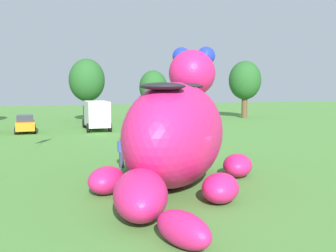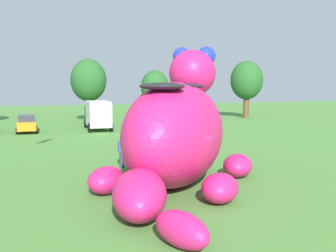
% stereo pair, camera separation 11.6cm
% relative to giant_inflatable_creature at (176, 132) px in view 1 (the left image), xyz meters
% --- Properties ---
extents(ground_plane, '(160.00, 160.00, 0.00)m').
position_rel_giant_inflatable_creature_xyz_m(ground_plane, '(-0.57, -1.55, -2.40)').
color(ground_plane, '#4C8438').
extents(giant_inflatable_creature, '(9.01, 12.53, 6.58)m').
position_rel_giant_inflatable_creature_xyz_m(giant_inflatable_creature, '(0.00, 0.00, 0.00)').
color(giant_inflatable_creature, '#E01E6B').
rests_on(giant_inflatable_creature, ground).
extents(car_orange, '(1.94, 4.10, 1.72)m').
position_rel_giant_inflatable_creature_xyz_m(car_orange, '(-6.51, 23.68, -1.54)').
color(car_orange, orange).
rests_on(car_orange, ground).
extents(box_truck, '(2.56, 6.48, 2.95)m').
position_rel_giant_inflatable_creature_xyz_m(box_truck, '(0.36, 23.96, -0.80)').
color(box_truck, '#333842').
rests_on(box_truck, ground).
extents(tree_mid_left, '(4.43, 4.43, 7.85)m').
position_rel_giant_inflatable_creature_xyz_m(tree_mid_left, '(0.86, 33.42, 2.73)').
color(tree_mid_left, brown).
rests_on(tree_mid_left, ground).
extents(tree_centre_left, '(3.68, 3.68, 6.52)m').
position_rel_giant_inflatable_creature_xyz_m(tree_centre_left, '(9.51, 33.39, 1.86)').
color(tree_centre_left, brown).
rests_on(tree_centre_left, ground).
extents(tree_centre, '(4.49, 4.49, 7.96)m').
position_rel_giant_inflatable_creature_xyz_m(tree_centre, '(22.53, 32.10, 2.80)').
color(tree_centre, brown).
rests_on(tree_centre, ground).
extents(spectator_near_inflatable, '(0.38, 0.26, 1.71)m').
position_rel_giant_inflatable_creature_xyz_m(spectator_near_inflatable, '(-1.49, 4.48, -1.55)').
color(spectator_near_inflatable, '#2D334C').
rests_on(spectator_near_inflatable, ground).
extents(spectator_mid_field, '(0.38, 0.26, 1.71)m').
position_rel_giant_inflatable_creature_xyz_m(spectator_mid_field, '(3.64, 11.99, -1.55)').
color(spectator_mid_field, '#2D334C').
rests_on(spectator_mid_field, ground).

